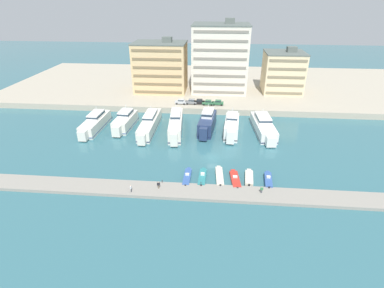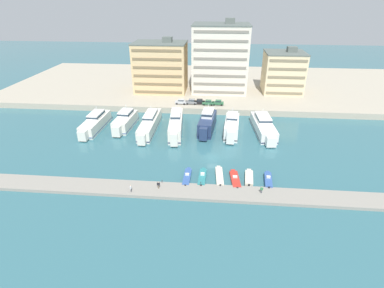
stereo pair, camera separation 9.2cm
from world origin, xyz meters
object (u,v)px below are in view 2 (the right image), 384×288
motorboat_blue_far_left (187,177)px  motorboat_teal_left (202,177)px  motorboat_cream_center (249,178)px  yacht_white_mid_right (263,126)px  pedestrian_far_side (262,189)px  car_black_mid_left (199,102)px  motorboat_cream_mid_left (219,176)px  motorboat_blue_center_right (268,180)px  pedestrian_mid_deck (131,188)px  yacht_ivory_left (125,121)px  yacht_navy_center (207,123)px  car_grey_left (191,101)px  motorboat_red_center_left (235,180)px  yacht_white_center_right (232,126)px  pedestrian_near_edge (158,184)px  yacht_ivory_mid_left (150,124)px  yacht_ivory_far_left (95,123)px  car_green_center (218,102)px  yacht_ivory_center_left (176,124)px  car_green_center_left (208,102)px  car_silver_far_left (181,101)px

motorboat_blue_far_left → motorboat_teal_left: 3.51m
motorboat_blue_far_left → motorboat_cream_center: motorboat_blue_far_left is taller
yacht_white_mid_right → pedestrian_far_side: 33.36m
yacht_white_mid_right → car_black_mid_left: yacht_white_mid_right is taller
motorboat_cream_mid_left → motorboat_blue_center_right: 11.01m
pedestrian_mid_deck → motorboat_cream_mid_left: bearing=23.0°
yacht_white_mid_right → pedestrian_far_side: (-4.39, -33.06, -0.32)m
yacht_ivory_left → yacht_navy_center: (26.06, -0.02, 0.42)m
motorboat_blue_far_left → car_grey_left: 46.29m
motorboat_blue_far_left → car_grey_left: (-3.20, 46.11, 2.67)m
motorboat_red_center_left → car_black_mid_left: car_black_mid_left is taller
yacht_white_center_right → pedestrian_near_edge: size_ratio=9.27×
yacht_white_center_right → pedestrian_near_edge: yacht_white_center_right is taller
yacht_navy_center → car_black_mid_left: (-3.66, 18.53, 0.52)m
yacht_ivory_left → yacht_white_center_right: 33.56m
yacht_ivory_mid_left → motorboat_cream_mid_left: (21.83, -25.69, -1.60)m
yacht_ivory_far_left → pedestrian_near_edge: bearing=-50.1°
motorboat_teal_left → car_grey_left: bearing=98.3°
yacht_white_mid_right → pedestrian_near_edge: yacht_white_mid_right is taller
yacht_ivory_left → pedestrian_mid_deck: 36.68m
motorboat_blue_center_right → car_grey_left: size_ratio=1.66×
yacht_ivory_far_left → motorboat_red_center_left: yacht_ivory_far_left is taller
car_green_center → pedestrian_near_edge: car_green_center is taller
yacht_ivory_mid_left → yacht_ivory_center_left: 8.38m
yacht_white_center_right → motorboat_cream_mid_left: yacht_white_center_right is taller
yacht_white_center_right → motorboat_red_center_left: size_ratio=2.04×
yacht_navy_center → car_green_center_left: size_ratio=4.05×
yacht_ivory_left → motorboat_teal_left: bearing=-46.6°
car_silver_far_left → pedestrian_mid_deck: (-4.22, -52.86, -1.40)m
pedestrian_near_edge → pedestrian_far_side: 21.84m
yacht_ivory_mid_left → motorboat_teal_left: (17.94, -26.41, -1.61)m
car_silver_far_left → car_green_center: size_ratio=1.00×
car_grey_left → yacht_white_center_right: bearing=-55.3°
yacht_white_mid_right → motorboat_blue_far_left: 34.81m
yacht_white_mid_right → car_green_center_left: bearing=135.1°
motorboat_blue_center_right → car_black_mid_left: size_ratio=1.66×
yacht_ivory_left → pedestrian_near_edge: size_ratio=9.23×
yacht_ivory_left → motorboat_cream_center: bearing=-36.3°
yacht_navy_center → car_green_center: bearing=80.3°
motorboat_blue_center_right → car_green_center_left: 48.10m
yacht_white_mid_right → motorboat_red_center_left: (-9.65, -27.91, -1.60)m
yacht_white_center_right → yacht_ivory_center_left: bearing=-179.7°
pedestrian_mid_deck → car_green_center_left: bearing=75.0°
yacht_white_mid_right → car_black_mid_left: bearing=138.8°
motorboat_cream_center → pedestrian_near_edge: bearing=-162.8°
yacht_white_center_right → car_black_mid_left: bearing=118.5°
yacht_navy_center → motorboat_blue_far_left: size_ratio=2.17×
motorboat_red_center_left → yacht_ivory_mid_left: bearing=133.8°
yacht_ivory_far_left → pedestrian_mid_deck: (20.47, -32.89, -0.32)m
motorboat_cream_mid_left → pedestrian_near_edge: bearing=-154.5°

